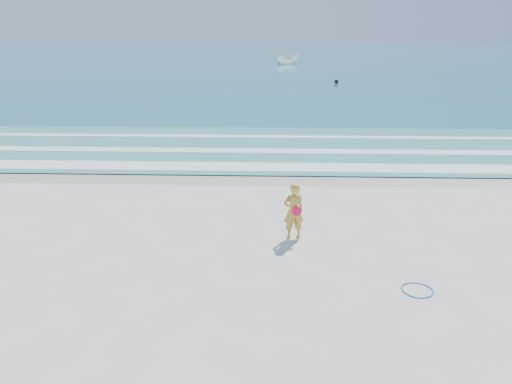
{
  "coord_description": "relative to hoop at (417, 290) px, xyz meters",
  "views": [
    {
      "loc": [
        1.09,
        -10.11,
        5.67
      ],
      "look_at": [
        0.55,
        4.0,
        1.0
      ],
      "focal_mm": 35.0,
      "sensor_mm": 36.0,
      "label": 1
    }
  ],
  "objects": [
    {
      "name": "woman",
      "position": [
        -2.72,
        2.89,
        0.79
      ],
      "size": [
        0.67,
        0.53,
        1.61
      ],
      "color": "gold",
      "rests_on": "ground"
    },
    {
      "name": "foam_far",
      "position": [
        -4.36,
        16.46,
        0.04
      ],
      "size": [
        400.0,
        0.6,
        0.01
      ],
      "primitive_type": "cube",
      "color": "white",
      "rests_on": "shallow"
    },
    {
      "name": "ocean",
      "position": [
        -4.36,
        104.96,
        0.01
      ],
      "size": [
        400.0,
        190.0,
        0.04
      ],
      "primitive_type": "cube",
      "color": "#19727F",
      "rests_on": "ground"
    },
    {
      "name": "hoop",
      "position": [
        0.0,
        0.0,
        0.0
      ],
      "size": [
        0.78,
        0.78,
        0.03
      ],
      "primitive_type": "torus",
      "rotation": [
        0.0,
        0.0,
        -0.1
      ],
      "color": "blue",
      "rests_on": "ground"
    },
    {
      "name": "foam_near",
      "position": [
        -4.36,
        10.26,
        0.04
      ],
      "size": [
        400.0,
        1.4,
        0.01
      ],
      "primitive_type": "cube",
      "color": "white",
      "rests_on": "shallow"
    },
    {
      "name": "shallow",
      "position": [
        -4.36,
        13.96,
        0.03
      ],
      "size": [
        400.0,
        10.0,
        0.01
      ],
      "primitive_type": "cube",
      "color": "#59B7AD",
      "rests_on": "ocean"
    },
    {
      "name": "foam_mid",
      "position": [
        -4.36,
        13.16,
        0.04
      ],
      "size": [
        400.0,
        0.9,
        0.01
      ],
      "primitive_type": "cube",
      "color": "white",
      "rests_on": "shallow"
    },
    {
      "name": "ground",
      "position": [
        -4.36,
        -0.04,
        -0.01
      ],
      "size": [
        400.0,
        400.0,
        0.0
      ],
      "primitive_type": "plane",
      "color": "silver",
      "rests_on": "ground"
    },
    {
      "name": "boat",
      "position": [
        -1.12,
        72.9,
        0.82
      ],
      "size": [
        4.4,
        2.81,
        1.59
      ],
      "primitive_type": "imported",
      "rotation": [
        0.0,
        0.0,
        1.9
      ],
      "color": "white",
      "rests_on": "ocean"
    },
    {
      "name": "buoy",
      "position": [
        3.19,
        43.65,
        0.24
      ],
      "size": [
        0.44,
        0.44,
        0.44
      ],
      "primitive_type": "sphere",
      "color": "black",
      "rests_on": "ocean"
    },
    {
      "name": "wet_sand",
      "position": [
        -4.36,
        8.96,
        -0.01
      ],
      "size": [
        400.0,
        2.4,
        0.0
      ],
      "primitive_type": "cube",
      "color": "#B2A893",
      "rests_on": "ground"
    }
  ]
}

